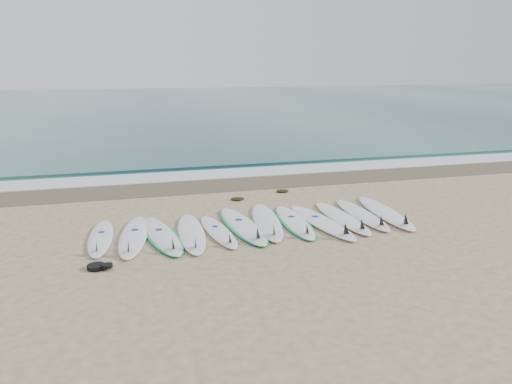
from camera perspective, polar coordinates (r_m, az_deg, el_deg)
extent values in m
plane|color=tan|center=(11.40, -0.11, -3.99)|extent=(120.00, 120.00, 0.00)
cube|color=#296560|center=(43.17, -11.53, 9.63)|extent=(120.00, 55.00, 0.03)
cube|color=brown|center=(15.24, -4.11, 0.83)|extent=(120.00, 1.80, 0.01)
cube|color=silver|center=(16.57, -5.05, 2.00)|extent=(120.00, 1.40, 0.04)
cube|color=#296560|center=(18.01, -5.90, 3.11)|extent=(120.00, 1.00, 0.10)
ellipsoid|color=white|center=(11.11, -17.32, -4.97)|extent=(0.62, 2.42, 0.08)
cone|color=black|center=(10.24, -17.77, -5.86)|extent=(0.22, 0.27, 0.26)
cylinder|color=navy|center=(11.31, -17.24, -4.40)|extent=(0.15, 0.15, 0.01)
ellipsoid|color=white|center=(11.00, -13.80, -4.88)|extent=(0.90, 2.78, 0.09)
cone|color=black|center=(10.01, -14.39, -5.93)|extent=(0.27, 0.32, 0.29)
cylinder|color=navy|center=(11.23, -13.69, -4.22)|extent=(0.18, 0.18, 0.01)
ellipsoid|color=silver|center=(10.92, -10.73, -4.86)|extent=(0.94, 2.73, 0.09)
ellipsoid|color=#00B56B|center=(10.92, -10.73, -4.89)|extent=(1.04, 2.77, 0.06)
cone|color=black|center=(9.97, -9.48, -5.77)|extent=(0.27, 0.32, 0.29)
cylinder|color=navy|center=(11.14, -11.05, -4.23)|extent=(0.18, 0.18, 0.01)
ellipsoid|color=white|center=(10.96, -7.41, -4.63)|extent=(0.71, 2.75, 0.09)
cone|color=black|center=(9.97, -6.95, -5.64)|extent=(0.25, 0.30, 0.29)
ellipsoid|color=white|center=(11.01, -4.36, -4.49)|extent=(0.71, 2.37, 0.08)
cone|color=black|center=(10.20, -3.01, -5.26)|extent=(0.22, 0.27, 0.25)
cylinder|color=navy|center=(11.20, -4.69, -3.95)|extent=(0.15, 0.15, 0.01)
ellipsoid|color=white|center=(11.35, -1.58, -3.81)|extent=(0.81, 2.89, 0.09)
ellipsoid|color=#00B56B|center=(11.35, -1.58, -3.84)|extent=(0.91, 2.92, 0.07)
cone|color=black|center=(10.37, 0.19, -4.67)|extent=(0.26, 0.32, 0.30)
cylinder|color=navy|center=(11.59, -2.00, -3.18)|extent=(0.18, 0.18, 0.01)
ellipsoid|color=white|center=(11.63, 1.22, -3.34)|extent=(0.99, 2.94, 0.09)
cone|color=black|center=(10.59, 2.06, -4.24)|extent=(0.28, 0.34, 0.31)
ellipsoid|color=white|center=(11.65, 4.40, -3.38)|extent=(0.67, 2.63, 0.08)
ellipsoid|color=#00B56B|center=(11.65, 4.40, -3.41)|extent=(0.76, 2.66, 0.06)
cone|color=black|center=(10.74, 5.86, -4.15)|extent=(0.23, 0.29, 0.28)
cylinder|color=navy|center=(11.87, 4.06, -2.81)|extent=(0.16, 0.16, 0.01)
ellipsoid|color=white|center=(11.68, 7.43, -3.39)|extent=(0.95, 2.91, 0.09)
cone|color=black|center=(10.79, 10.21, -4.12)|extent=(0.28, 0.33, 0.31)
cylinder|color=navy|center=(11.90, 6.79, -2.79)|extent=(0.18, 0.18, 0.01)
ellipsoid|color=white|center=(12.07, 9.72, -2.90)|extent=(0.65, 2.73, 0.09)
cone|color=black|center=(11.19, 12.02, -3.58)|extent=(0.24, 0.30, 0.29)
ellipsoid|color=white|center=(12.41, 11.93, -2.51)|extent=(0.60, 2.71, 0.09)
cone|color=black|center=(11.53, 14.12, -3.16)|extent=(0.23, 0.29, 0.29)
ellipsoid|color=white|center=(12.69, 14.48, -2.27)|extent=(0.80, 2.95, 0.09)
cone|color=black|center=(11.74, 16.74, -2.95)|extent=(0.27, 0.33, 0.31)
ellipsoid|color=black|center=(13.55, -2.13, -0.78)|extent=(0.37, 0.29, 0.07)
ellipsoid|color=black|center=(14.39, 3.05, 0.13)|extent=(0.36, 0.28, 0.07)
cylinder|color=black|center=(9.61, -17.82, -8.14)|extent=(0.32, 0.32, 0.08)
cylinder|color=black|center=(9.49, -16.65, -8.08)|extent=(0.20, 0.20, 0.06)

